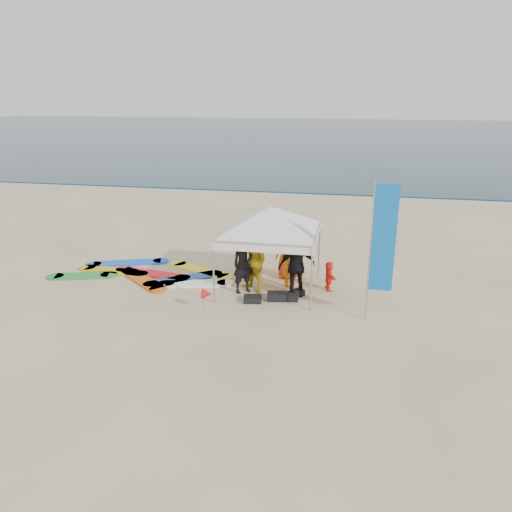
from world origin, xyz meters
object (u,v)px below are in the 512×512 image
object	(u,v)px
person_black_b	(297,266)
person_orange_b	(289,252)
person_yellow	(253,261)
person_orange_a	(291,261)
person_black_a	(243,263)
feather_flag	(382,240)
person_seated	(329,276)
surfboard_spread	(151,274)
canopy_tent	(270,207)
marker_pennant	(207,294)

from	to	relation	value
person_black_b	person_orange_b	distance (m)	1.53
person_yellow	person_orange_a	xyz separation A→B (m)	(1.04, 0.54, -0.10)
person_black_a	person_orange_b	distance (m)	1.82
person_orange_b	feather_flag	size ratio (longest dim) A/B	0.47
person_black_a	person_seated	xyz separation A→B (m)	(2.48, 0.65, -0.45)
person_black_b	feather_flag	bearing A→B (deg)	126.68
person_yellow	person_seated	xyz separation A→B (m)	(2.20, 0.52, -0.49)
person_black_b	person_seated	bearing A→B (deg)	-168.23
person_orange_a	person_black_b	xyz separation A→B (m)	(0.26, -0.73, 0.11)
person_orange_b	surfboard_spread	distance (m)	4.54
feather_flag	surfboard_spread	distance (m)	7.68
person_orange_b	feather_flag	xyz separation A→B (m)	(2.67, -2.61, 1.30)
canopy_tent	surfboard_spread	distance (m)	4.72
person_yellow	person_seated	distance (m)	2.31
surfboard_spread	person_black_b	bearing A→B (deg)	-9.96
canopy_tent	feather_flag	world-z (taller)	feather_flag
canopy_tent	surfboard_spread	world-z (taller)	canopy_tent
person_orange_a	person_black_b	world-z (taller)	person_black_b
person_seated	canopy_tent	bearing A→B (deg)	82.19
person_black_a	feather_flag	xyz separation A→B (m)	(3.82, -1.20, 1.27)
person_black_b	feather_flag	size ratio (longest dim) A/B	0.51
person_yellow	feather_flag	world-z (taller)	feather_flag
person_black_a	feather_flag	bearing A→B (deg)	-57.92
person_black_a	feather_flag	size ratio (longest dim) A/B	0.49
person_orange_a	person_black_b	bearing A→B (deg)	146.80
person_black_a	person_yellow	world-z (taller)	person_yellow
person_seated	canopy_tent	size ratio (longest dim) A/B	0.23
person_orange_b	surfboard_spread	bearing A→B (deg)	3.40
person_orange_b	marker_pennant	xyz separation A→B (m)	(-1.80, -2.93, -0.37)
person_yellow	canopy_tent	bearing A→B (deg)	69.90
person_black_b	marker_pennant	xyz separation A→B (m)	(-2.23, -1.46, -0.45)
person_orange_b	person_yellow	bearing A→B (deg)	51.19
person_seated	marker_pennant	distance (m)	3.81
marker_pennant	surfboard_spread	distance (m)	3.53
person_black_a	person_orange_b	xyz separation A→B (m)	(1.15, 1.41, -0.04)
person_orange_a	surfboard_spread	distance (m)	4.67
marker_pennant	person_orange_a	bearing A→B (deg)	48.05
person_black_b	marker_pennant	world-z (taller)	person_black_b
surfboard_spread	canopy_tent	bearing A→B (deg)	-5.23
feather_flag	marker_pennant	bearing A→B (deg)	-175.94
person_black_a	person_orange_a	world-z (taller)	person_black_a
marker_pennant	person_orange_b	bearing A→B (deg)	58.41
person_black_b	person_orange_a	bearing A→B (deg)	-96.75
canopy_tent	marker_pennant	bearing A→B (deg)	-125.17
person_black_a	marker_pennant	distance (m)	1.70
person_yellow	person_seated	bearing A→B (deg)	49.31
person_black_a	surfboard_spread	bearing A→B (deg)	125.72
person_orange_a	feather_flag	xyz separation A→B (m)	(2.50, -1.87, 1.33)
person_yellow	marker_pennant	bearing A→B (deg)	-83.23
person_orange_b	feather_flag	distance (m)	3.96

